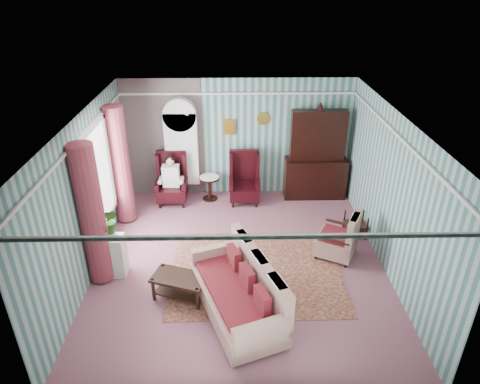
{
  "coord_description": "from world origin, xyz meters",
  "views": [
    {
      "loc": [
        -0.13,
        -6.78,
        5.08
      ],
      "look_at": [
        0.01,
        0.6,
        1.23
      ],
      "focal_mm": 32.0,
      "sensor_mm": 36.0,
      "label": 1
    }
  ],
  "objects_px": {
    "sofa": "(236,291)",
    "floral_armchair": "(337,235)",
    "wingback_right": "(244,179)",
    "plant_stand": "(110,256)",
    "wingback_left": "(171,179)",
    "round_side_table": "(210,188)",
    "nest_table": "(355,224)",
    "dresser_hutch": "(317,152)",
    "seated_woman": "(171,181)",
    "bookcase": "(182,154)",
    "coffee_table": "(180,287)"
  },
  "relations": [
    {
      "from": "plant_stand",
      "to": "sofa",
      "type": "relative_size",
      "value": 0.37
    },
    {
      "from": "nest_table",
      "to": "sofa",
      "type": "bearing_deg",
      "value": -137.71
    },
    {
      "from": "bookcase",
      "to": "dresser_hutch",
      "type": "bearing_deg",
      "value": -2.11
    },
    {
      "from": "round_side_table",
      "to": "floral_armchair",
      "type": "bearing_deg",
      "value": -42.71
    },
    {
      "from": "seated_woman",
      "to": "floral_armchair",
      "type": "height_order",
      "value": "seated_woman"
    },
    {
      "from": "wingback_right",
      "to": "coffee_table",
      "type": "relative_size",
      "value": 1.35
    },
    {
      "from": "bookcase",
      "to": "nest_table",
      "type": "height_order",
      "value": "bookcase"
    },
    {
      "from": "floral_armchair",
      "to": "dresser_hutch",
      "type": "bearing_deg",
      "value": 27.94
    },
    {
      "from": "bookcase",
      "to": "dresser_hutch",
      "type": "xyz_separation_m",
      "value": [
        3.25,
        -0.12,
        0.06
      ]
    },
    {
      "from": "bookcase",
      "to": "seated_woman",
      "type": "xyz_separation_m",
      "value": [
        -0.25,
        -0.39,
        -0.53
      ]
    },
    {
      "from": "sofa",
      "to": "plant_stand",
      "type": "bearing_deg",
      "value": 43.01
    },
    {
      "from": "nest_table",
      "to": "sofa",
      "type": "height_order",
      "value": "sofa"
    },
    {
      "from": "wingback_right",
      "to": "sofa",
      "type": "distance_m",
      "value": 3.89
    },
    {
      "from": "coffee_table",
      "to": "round_side_table",
      "type": "bearing_deg",
      "value": 84.34
    },
    {
      "from": "plant_stand",
      "to": "wingback_right",
      "type": "bearing_deg",
      "value": 47.16
    },
    {
      "from": "dresser_hutch",
      "to": "seated_woman",
      "type": "distance_m",
      "value": 3.56
    },
    {
      "from": "bookcase",
      "to": "plant_stand",
      "type": "height_order",
      "value": "bookcase"
    },
    {
      "from": "wingback_left",
      "to": "plant_stand",
      "type": "xyz_separation_m",
      "value": [
        -0.8,
        -2.75,
        -0.22
      ]
    },
    {
      "from": "dresser_hutch",
      "to": "seated_woman",
      "type": "xyz_separation_m",
      "value": [
        -3.5,
        -0.27,
        -0.59
      ]
    },
    {
      "from": "coffee_table",
      "to": "sofa",
      "type": "bearing_deg",
      "value": -25.08
    },
    {
      "from": "bookcase",
      "to": "seated_woman",
      "type": "bearing_deg",
      "value": -122.66
    },
    {
      "from": "wingback_left",
      "to": "round_side_table",
      "type": "bearing_deg",
      "value": 9.46
    },
    {
      "from": "seated_woman",
      "to": "round_side_table",
      "type": "relative_size",
      "value": 1.97
    },
    {
      "from": "seated_woman",
      "to": "plant_stand",
      "type": "bearing_deg",
      "value": -106.22
    },
    {
      "from": "bookcase",
      "to": "seated_woman",
      "type": "height_order",
      "value": "bookcase"
    },
    {
      "from": "nest_table",
      "to": "plant_stand",
      "type": "bearing_deg",
      "value": -166.16
    },
    {
      "from": "bookcase",
      "to": "dresser_hutch",
      "type": "height_order",
      "value": "dresser_hutch"
    },
    {
      "from": "floral_armchair",
      "to": "wingback_right",
      "type": "bearing_deg",
      "value": 65.81
    },
    {
      "from": "round_side_table",
      "to": "coffee_table",
      "type": "height_order",
      "value": "round_side_table"
    },
    {
      "from": "dresser_hutch",
      "to": "wingback_left",
      "type": "bearing_deg",
      "value": -175.59
    },
    {
      "from": "seated_woman",
      "to": "coffee_table",
      "type": "bearing_deg",
      "value": -80.98
    },
    {
      "from": "plant_stand",
      "to": "dresser_hutch",
      "type": "bearing_deg",
      "value": 35.08
    },
    {
      "from": "wingback_left",
      "to": "coffee_table",
      "type": "relative_size",
      "value": 1.35
    },
    {
      "from": "wingback_left",
      "to": "round_side_table",
      "type": "relative_size",
      "value": 2.08
    },
    {
      "from": "dresser_hutch",
      "to": "wingback_right",
      "type": "bearing_deg",
      "value": -171.23
    },
    {
      "from": "floral_armchair",
      "to": "bookcase",
      "type": "bearing_deg",
      "value": 78.85
    },
    {
      "from": "floral_armchair",
      "to": "wingback_left",
      "type": "bearing_deg",
      "value": 85.2
    },
    {
      "from": "wingback_right",
      "to": "seated_woman",
      "type": "xyz_separation_m",
      "value": [
        -1.75,
        0.0,
        -0.04
      ]
    },
    {
      "from": "wingback_left",
      "to": "round_side_table",
      "type": "height_order",
      "value": "wingback_left"
    },
    {
      "from": "seated_woman",
      "to": "nest_table",
      "type": "height_order",
      "value": "seated_woman"
    },
    {
      "from": "wingback_left",
      "to": "seated_woman",
      "type": "xyz_separation_m",
      "value": [
        0.0,
        0.0,
        -0.04
      ]
    },
    {
      "from": "nest_table",
      "to": "coffee_table",
      "type": "xyz_separation_m",
      "value": [
        -3.53,
        -1.88,
        -0.05
      ]
    },
    {
      "from": "bookcase",
      "to": "wingback_left",
      "type": "height_order",
      "value": "bookcase"
    },
    {
      "from": "round_side_table",
      "to": "plant_stand",
      "type": "xyz_separation_m",
      "value": [
        -1.7,
        -2.9,
        0.1
      ]
    },
    {
      "from": "sofa",
      "to": "floral_armchair",
      "type": "bearing_deg",
      "value": -71.52
    },
    {
      "from": "sofa",
      "to": "coffee_table",
      "type": "height_order",
      "value": "sofa"
    },
    {
      "from": "dresser_hutch",
      "to": "plant_stand",
      "type": "height_order",
      "value": "dresser_hutch"
    },
    {
      "from": "nest_table",
      "to": "floral_armchair",
      "type": "bearing_deg",
      "value": -129.16
    },
    {
      "from": "wingback_left",
      "to": "nest_table",
      "type": "height_order",
      "value": "wingback_left"
    },
    {
      "from": "wingback_right",
      "to": "plant_stand",
      "type": "bearing_deg",
      "value": -132.84
    }
  ]
}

